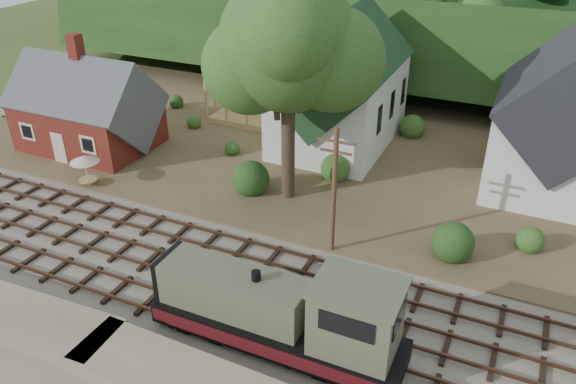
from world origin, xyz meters
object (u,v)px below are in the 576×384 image
at_px(locomotive, 285,315).
at_px(car_green, 13,110).
at_px(patio_set, 84,160).
at_px(car_blue, 114,154).

distance_m(locomotive, car_green, 38.20).
relative_size(car_green, patio_set, 1.60).
xyz_separation_m(locomotive, patio_set, (-19.34, 8.50, 0.13)).
xyz_separation_m(car_blue, car_green, (-14.58, 3.66, 0.00)).
bearing_deg(locomotive, patio_set, 156.27).
bearing_deg(patio_set, car_blue, 101.66).
bearing_deg(car_green, locomotive, -109.92).
bearing_deg(car_blue, patio_set, -76.84).
bearing_deg(locomotive, car_blue, 148.63).
xyz_separation_m(locomotive, car_green, (-34.70, 15.92, -1.20)).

